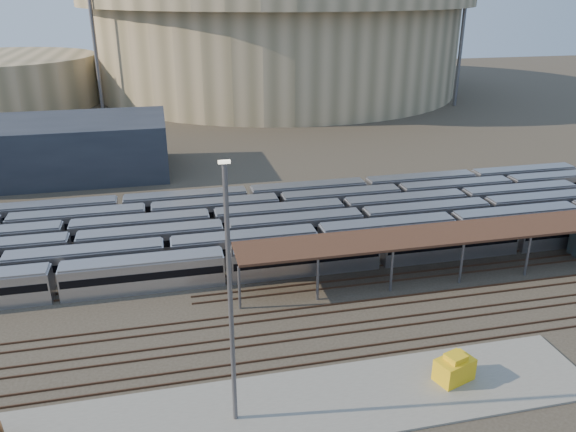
{
  "coord_description": "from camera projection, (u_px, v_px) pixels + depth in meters",
  "views": [
    {
      "loc": [
        -14.5,
        -50.48,
        31.69
      ],
      "look_at": [
        -0.3,
        12.0,
        5.77
      ],
      "focal_mm": 35.0,
      "sensor_mm": 36.0,
      "label": 1
    }
  ],
  "objects": [
    {
      "name": "inspection_shed",
      "position": [
        485.0,
        231.0,
        66.76
      ],
      "size": [
        60.3,
        6.0,
        5.3
      ],
      "color": "#5C5B60",
      "rests_on": "ground"
    },
    {
      "name": "yellow_equipment",
      "position": [
        454.0,
        369.0,
        48.46
      ],
      "size": [
        3.71,
        2.94,
        2.03
      ],
      "primitive_type": "cube",
      "rotation": [
        0.0,
        0.0,
        0.32
      ],
      "color": "yellow",
      "rests_on": "apron"
    },
    {
      "name": "floodlight_3",
      "position": [
        167.0,
        24.0,
        195.34
      ],
      "size": [
        4.0,
        1.0,
        38.4
      ],
      "color": "#5C5B60",
      "rests_on": "ground"
    },
    {
      "name": "service_building",
      "position": [
        48.0,
        149.0,
        101.15
      ],
      "size": [
        42.0,
        20.0,
        10.0
      ],
      "primitive_type": "cube",
      "color": "#1E232D",
      "rests_on": "ground"
    },
    {
      "name": "floodlight_0",
      "position": [
        94.0,
        35.0,
        146.03
      ],
      "size": [
        4.0,
        1.0,
        38.4
      ],
      "color": "#5C5B60",
      "rests_on": "ground"
    },
    {
      "name": "stadium",
      "position": [
        277.0,
        39.0,
        186.01
      ],
      "size": [
        124.0,
        124.0,
        32.5
      ],
      "color": "tan",
      "rests_on": "ground"
    },
    {
      "name": "floodlight_2",
      "position": [
        462.0,
        32.0,
        157.53
      ],
      "size": [
        4.0,
        1.0,
        38.4
      ],
      "color": "#5C5B60",
      "rests_on": "ground"
    },
    {
      "name": "subway_trains",
      "position": [
        252.0,
        228.0,
        75.77
      ],
      "size": [
        124.6,
        23.9,
        3.6
      ],
      "color": "silver",
      "rests_on": "ground"
    },
    {
      "name": "ground",
      "position": [
        315.0,
        306.0,
        60.5
      ],
      "size": [
        420.0,
        420.0,
        0.0
      ],
      "primitive_type": "plane",
      "color": "#383026",
      "rests_on": "ground"
    },
    {
      "name": "empty_tracks",
      "position": [
        329.0,
        331.0,
        55.94
      ],
      "size": [
        170.0,
        9.62,
        0.18
      ],
      "color": "#4C3323",
      "rests_on": "ground"
    },
    {
      "name": "apron",
      "position": [
        305.0,
        405.0,
        45.87
      ],
      "size": [
        50.0,
        9.0,
        0.2
      ],
      "primitive_type": "cube",
      "color": "gray",
      "rests_on": "ground"
    },
    {
      "name": "yard_light_pole",
      "position": [
        230.0,
        301.0,
        40.4
      ],
      "size": [
        0.8,
        0.36,
        21.17
      ],
      "color": "#5C5B60",
      "rests_on": "apron"
    }
  ]
}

